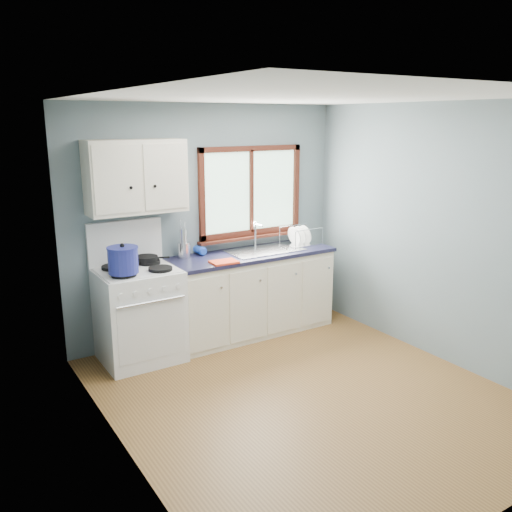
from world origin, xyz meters
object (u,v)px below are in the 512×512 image
base_cabinets (251,297)px  dish_rack (300,239)px  gas_range (139,312)px  skillet (147,258)px  stockpot (123,260)px  sink (265,256)px  thermos (183,244)px  utensil_crock (184,250)px

base_cabinets → dish_rack: bearing=3.3°
gas_range → base_cabinets: gas_range is taller
gas_range → skillet: 0.54m
stockpot → dish_rack: 2.20m
skillet → stockpot: stockpot is taller
sink → dish_rack: sink is taller
base_cabinets → thermos: size_ratio=5.88×
skillet → gas_range: bearing=-116.7°
stockpot → dish_rack: stockpot is taller
sink → skillet: 1.33m
thermos → dish_rack: size_ratio=0.73×
base_cabinets → dish_rack: dish_rack is taller
utensil_crock → dish_rack: size_ratio=0.97×
gas_range → sink: (1.49, 0.02, 0.37)m
gas_range → stockpot: (-0.18, -0.16, 0.59)m
gas_range → thermos: bearing=17.4°
skillet → sink: bearing=13.9°
skillet → base_cabinets: bearing=13.0°
sink → stockpot: 1.69m
base_cabinets → stockpot: bearing=-173.2°
sink → skillet: sink is taller
stockpot → base_cabinets: bearing=6.8°
utensil_crock → thermos: 0.07m
dish_rack → utensil_crock: bearing=172.1°
gas_range → utensil_crock: 0.81m
skillet → stockpot: 0.47m
gas_range → sink: gas_range is taller
dish_rack → base_cabinets: bearing=-179.0°
base_cabinets → dish_rack: 0.90m
gas_range → thermos: size_ratio=4.32×
utensil_crock → dish_rack: 1.42m
gas_range → sink: 1.53m
dish_rack → stockpot: bearing=-176.6°
base_cabinets → gas_range: bearing=-179.2°
skillet → stockpot: size_ratio=1.00×
base_cabinets → stockpot: stockpot is taller
skillet → dish_rack: (1.84, -0.10, -0.01)m
stockpot → utensil_crock: bearing=24.7°
sink → skillet: bearing=174.1°
gas_range → skillet: gas_range is taller
utensil_crock → dish_rack: utensil_crock is taller
stockpot → skillet: bearing=42.4°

